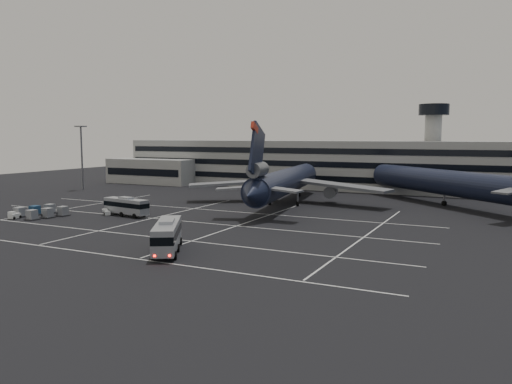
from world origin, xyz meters
TOP-DOWN VIEW (x-y plane):
  - ground at (0.00, 0.00)m, footprint 260.00×260.00m
  - lane_markings at (0.95, 0.72)m, footprint 90.00×55.62m
  - terminal at (-2.95, 71.14)m, footprint 125.00×26.00m
  - hills at (17.99, 170.00)m, footprint 352.00×180.00m
  - lightpole_left at (-55.00, 35.00)m, footprint 2.40×2.40m
  - trijet_main at (8.97, 32.35)m, footprint 46.76×57.51m
  - trijet_far at (41.94, 45.73)m, footprint 45.17×44.10m
  - bus_near at (13.05, -17.20)m, footprint 8.72×12.09m
  - bus_far at (-12.32, 4.04)m, footprint 10.70×4.02m
  - tug_a at (-28.76, -7.93)m, footprint 1.70×2.37m
  - tug_b at (-16.22, 3.05)m, footprint 2.21×2.16m
  - uld_cluster at (-26.47, -3.78)m, footprint 8.71×9.67m

SIDE VIEW (x-z plane):
  - hills at x=17.99m, z-range -34.07..9.93m
  - ground at x=0.00m, z-range 0.00..0.00m
  - lane_markings at x=0.95m, z-range 0.00..0.01m
  - tug_b at x=-16.22m, z-range -0.07..1.18m
  - tug_a at x=-28.76m, z-range -0.08..1.31m
  - uld_cluster at x=-26.47m, z-range -0.02..1.84m
  - bus_far at x=-12.32m, z-range 0.17..3.86m
  - bus_near at x=13.05m, z-range 0.20..4.57m
  - trijet_main at x=8.97m, z-range -3.79..14.29m
  - trijet_far at x=41.94m, z-range -3.61..14.47m
  - terminal at x=-2.95m, z-range -5.07..18.93m
  - lightpole_left at x=-55.00m, z-range 2.68..20.95m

